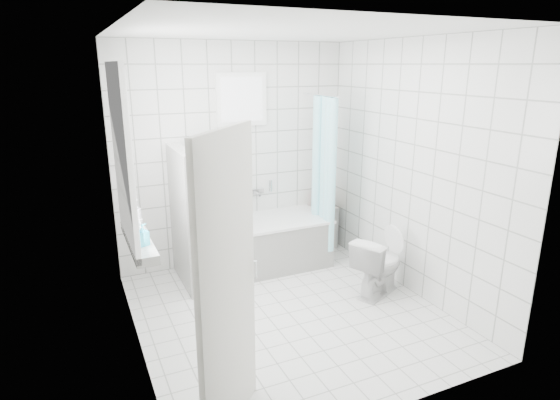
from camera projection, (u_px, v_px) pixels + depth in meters
name	position (u px, v px, depth m)	size (l,w,h in m)	color
ground	(288.00, 313.00, 4.57)	(3.00, 3.00, 0.00)	white
ceiling	(290.00, 31.00, 3.85)	(3.00, 3.00, 0.00)	white
wall_back	(234.00, 156.00, 5.52)	(2.80, 0.02, 2.60)	white
wall_front	(394.00, 238.00, 2.90)	(2.80, 0.02, 2.60)	white
wall_left	(128.00, 202.00, 3.65)	(0.02, 3.00, 2.60)	white
wall_right	(413.00, 170.00, 4.77)	(0.02, 3.00, 2.60)	white
window_left	(125.00, 158.00, 3.84)	(0.01, 0.90, 1.40)	white
window_back	(242.00, 100.00, 5.34)	(0.50, 0.01, 0.50)	white
window_sill	(139.00, 241.00, 4.07)	(0.18, 1.02, 0.08)	white
door	(228.00, 291.00, 2.87)	(0.04, 0.80, 2.00)	silver
bathtub	(260.00, 244.00, 5.54)	(1.63, 0.77, 0.58)	white
partition_wall	(185.00, 218.00, 5.01)	(0.15, 0.85, 1.50)	white
tiled_ledge	(320.00, 227.00, 6.15)	(0.40, 0.24, 0.55)	white
toilet	(378.00, 265.00, 4.87)	(0.36, 0.63, 0.65)	white
curtain_rod	(320.00, 95.00, 5.34)	(0.02, 0.02, 0.80)	silver
shower_curtain	(323.00, 174.00, 5.48)	(0.14, 0.48, 1.78)	#56EEFF
tub_faucet	(256.00, 191.00, 5.71)	(0.18, 0.06, 0.06)	silver
sill_bottles	(138.00, 223.00, 4.06)	(0.17, 0.60, 0.30)	silver
ledge_bottles	(322.00, 200.00, 5.99)	(0.19, 0.18, 0.24)	orange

